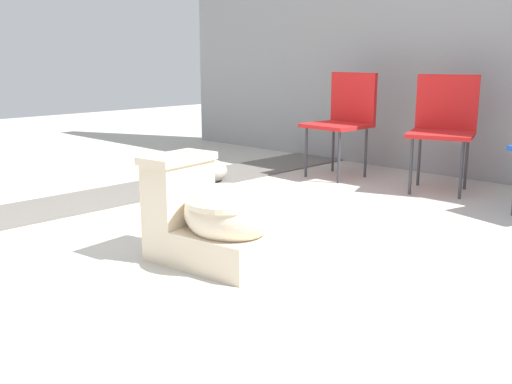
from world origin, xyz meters
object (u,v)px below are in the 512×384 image
at_px(toilet, 212,219).
at_px(folding_chair_middle, 444,120).
at_px(folding_chair_left, 345,113).
at_px(boulder_near, 209,171).

bearing_deg(toilet, folding_chair_middle, 82.54).
distance_m(toilet, folding_chair_left, 2.36).
bearing_deg(folding_chair_middle, boulder_near, -73.61).
height_order(folding_chair_left, folding_chair_middle, same).
height_order(toilet, folding_chair_left, folding_chair_left).
height_order(toilet, folding_chair_middle, folding_chair_middle).
distance_m(folding_chair_middle, boulder_near, 1.80).
relative_size(folding_chair_middle, boulder_near, 2.83).
bearing_deg(boulder_near, folding_chair_middle, 36.35).
distance_m(toilet, boulder_near, 1.88).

